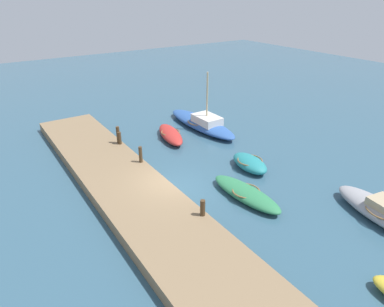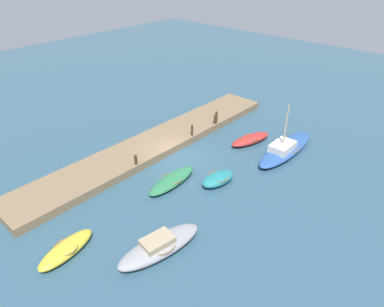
{
  "view_description": "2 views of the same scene",
  "coord_description": "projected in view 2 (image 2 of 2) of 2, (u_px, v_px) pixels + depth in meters",
  "views": [
    {
      "loc": [
        13.12,
        -7.62,
        9.39
      ],
      "look_at": [
        -1.25,
        1.95,
        1.03
      ],
      "focal_mm": 31.83,
      "sensor_mm": 36.0,
      "label": 1
    },
    {
      "loc": [
        16.31,
        16.78,
        14.28
      ],
      "look_at": [
        0.06,
        1.95,
        1.05
      ],
      "focal_mm": 32.66,
      "sensor_mm": 36.0,
      "label": 2
    }
  ],
  "objects": [
    {
      "name": "mooring_post_west",
      "position": [
        216.0,
        117.0,
        30.83
      ],
      "size": [
        0.21,
        0.21,
        1.1
      ],
      "primitive_type": "cylinder",
      "color": "#47331E",
      "rests_on": "dock_platform"
    },
    {
      "name": "mooring_post_east",
      "position": [
        136.0,
        160.0,
        25.09
      ],
      "size": [
        0.22,
        0.22,
        0.75
      ],
      "primitive_type": "cylinder",
      "color": "#47331E",
      "rests_on": "dock_platform"
    },
    {
      "name": "mooring_post_mid_west",
      "position": [
        215.0,
        120.0,
        30.79
      ],
      "size": [
        0.22,
        0.22,
        0.79
      ],
      "primitive_type": "cylinder",
      "color": "#47331E",
      "rests_on": "dock_platform"
    },
    {
      "name": "dock_platform",
      "position": [
        155.0,
        144.0,
        28.47
      ],
      "size": [
        24.77,
        3.71,
        0.59
      ],
      "primitive_type": "cube",
      "color": "#846B4C",
      "rests_on": "ground_plane"
    },
    {
      "name": "mooring_post_mid_east",
      "position": [
        192.0,
        130.0,
        28.85
      ],
      "size": [
        0.2,
        0.2,
        0.94
      ],
      "primitive_type": "cylinder",
      "color": "#47331E",
      "rests_on": "dock_platform"
    },
    {
      "name": "ground_plane",
      "position": [
        174.0,
        156.0,
        27.37
      ],
      "size": [
        84.0,
        84.0,
        0.0
      ],
      "primitive_type": "plane",
      "color": "#33566B"
    },
    {
      "name": "motorboat_grey",
      "position": [
        160.0,
        245.0,
        18.67
      ],
      "size": [
        5.26,
        2.42,
        1.02
      ],
      "rotation": [
        0.0,
        0.0,
        -0.16
      ],
      "color": "#939399",
      "rests_on": "ground_plane"
    },
    {
      "name": "rowboat_yellow",
      "position": [
        66.0,
        249.0,
        18.6
      ],
      "size": [
        3.65,
        1.84,
        0.62
      ],
      "rotation": [
        0.0,
        0.0,
        0.18
      ],
      "color": "gold",
      "rests_on": "ground_plane"
    },
    {
      "name": "sailboat_blue",
      "position": [
        285.0,
        148.0,
        27.55
      ],
      "size": [
        7.39,
        2.12,
        4.29
      ],
      "rotation": [
        0.0,
        0.0,
        0.02
      ],
      "color": "#2D569E",
      "rests_on": "ground_plane"
    },
    {
      "name": "dinghy_teal",
      "position": [
        218.0,
        179.0,
        24.11
      ],
      "size": [
        2.83,
        1.71,
        0.71
      ],
      "rotation": [
        0.0,
        0.0,
        -0.13
      ],
      "color": "teal",
      "rests_on": "ground_plane"
    },
    {
      "name": "rowboat_green",
      "position": [
        172.0,
        180.0,
        24.06
      ],
      "size": [
        4.39,
        1.61,
        0.57
      ],
      "rotation": [
        0.0,
        0.0,
        0.07
      ],
      "color": "#2D7A4C",
      "rests_on": "ground_plane"
    },
    {
      "name": "rowboat_red",
      "position": [
        251.0,
        139.0,
        29.04
      ],
      "size": [
        4.06,
        2.13,
        0.65
      ],
      "rotation": [
        0.0,
        0.0,
        -0.24
      ],
      "color": "#B72D28",
      "rests_on": "ground_plane"
    }
  ]
}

